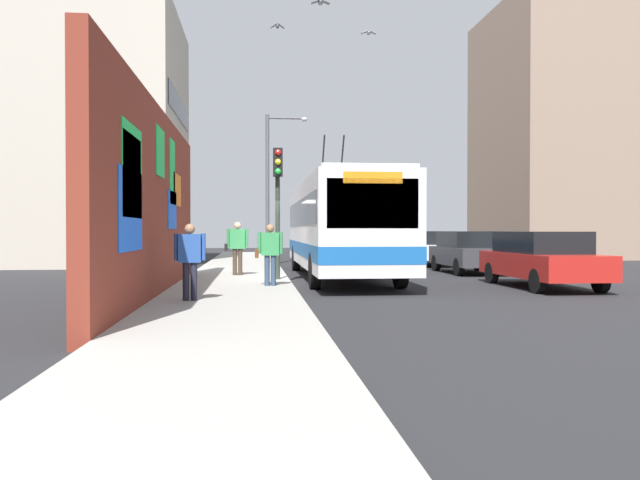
% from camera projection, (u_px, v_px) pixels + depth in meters
% --- Properties ---
extents(ground_plane, '(80.00, 80.00, 0.00)m').
position_uv_depth(ground_plane, '(289.00, 283.00, 19.74)').
color(ground_plane, '#232326').
extents(sidewalk_slab, '(48.00, 3.20, 0.15)m').
position_uv_depth(sidewalk_slab, '(236.00, 281.00, 19.58)').
color(sidewalk_slab, '#9E9B93').
rests_on(sidewalk_slab, ground_plane).
extents(graffiti_wall, '(13.32, 0.32, 4.46)m').
position_uv_depth(graffiti_wall, '(156.00, 204.00, 15.03)').
color(graffiti_wall, maroon).
rests_on(graffiti_wall, ground_plane).
extents(building_far_left, '(9.48, 9.00, 12.06)m').
position_uv_depth(building_far_left, '(85.00, 139.00, 30.91)').
color(building_far_left, '#B2A899').
rests_on(building_far_left, ground_plane).
extents(building_far_right, '(9.99, 7.31, 15.07)m').
position_uv_depth(building_far_right, '(553.00, 133.00, 38.97)').
color(building_far_right, gray).
rests_on(building_far_right, ground_plane).
extents(city_bus, '(12.68, 2.67, 5.04)m').
position_uv_depth(city_bus, '(339.00, 225.00, 21.71)').
color(city_bus, silver).
rests_on(city_bus, ground_plane).
extents(parked_car_red, '(4.84, 1.91, 1.58)m').
position_uv_depth(parked_car_red, '(541.00, 258.00, 18.05)').
color(parked_car_red, '#B21E19').
rests_on(parked_car_red, ground_plane).
extents(parked_car_dark_gray, '(4.29, 1.93, 1.58)m').
position_uv_depth(parked_car_dark_gray, '(469.00, 251.00, 24.16)').
color(parked_car_dark_gray, '#38383D').
rests_on(parked_car_dark_gray, ground_plane).
extents(parked_car_white, '(4.68, 1.89, 1.58)m').
position_uv_depth(parked_car_white, '(430.00, 247.00, 29.56)').
color(parked_car_white, white).
rests_on(parked_car_white, ground_plane).
extents(parked_car_navy, '(4.05, 1.76, 1.58)m').
position_uv_depth(parked_car_navy, '(404.00, 245.00, 34.75)').
color(parked_car_navy, navy).
rests_on(parked_car_navy, ground_plane).
extents(pedestrian_at_curb, '(0.22, 0.73, 1.62)m').
position_uv_depth(pedestrian_at_curb, '(270.00, 250.00, 16.91)').
color(pedestrian_at_curb, '#2D3F59').
rests_on(pedestrian_at_curb, sidewalk_slab).
extents(pedestrian_near_wall, '(0.22, 0.65, 1.60)m').
position_uv_depth(pedestrian_near_wall, '(190.00, 256.00, 13.35)').
color(pedestrian_near_wall, '#1E1E2D').
rests_on(pedestrian_near_wall, sidewalk_slab).
extents(pedestrian_midblock, '(0.23, 0.77, 1.74)m').
position_uv_depth(pedestrian_midblock, '(237.00, 244.00, 20.96)').
color(pedestrian_midblock, '#3F3326').
rests_on(pedestrian_midblock, sidewalk_slab).
extents(traffic_light, '(0.49, 0.28, 3.93)m').
position_uv_depth(traffic_light, '(278.00, 190.00, 19.06)').
color(traffic_light, '#2D382D').
rests_on(traffic_light, sidewalk_slab).
extents(street_lamp, '(0.44, 1.94, 6.81)m').
position_uv_depth(street_lamp, '(272.00, 177.00, 29.60)').
color(street_lamp, '#4C4C51').
rests_on(street_lamp, sidewalk_slab).
extents(flying_pigeons, '(6.36, 3.66, 1.35)m').
position_uv_depth(flying_pigeons, '(321.00, 22.00, 22.19)').
color(flying_pigeons, slate).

